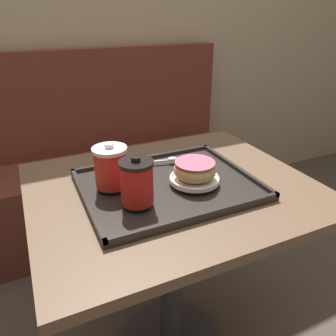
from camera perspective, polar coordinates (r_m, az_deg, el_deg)
name	(u,v)px	position (r m, az deg, el deg)	size (l,w,h in m)	color
wall_behind	(80,5)	(1.91, -15.15, 25.77)	(8.00, 0.05, 2.40)	tan
booth_bench	(102,179)	(1.88, -11.46, -1.91)	(1.52, 0.44, 1.00)	brown
cafe_table	(172,232)	(1.07, 0.71, -11.01)	(0.82, 0.69, 0.71)	brown
serving_tray	(168,185)	(0.96, 0.00, -3.06)	(0.49, 0.39, 0.02)	#282321
coffee_cup_front	(137,182)	(0.82, -5.46, -2.42)	(0.09, 0.09, 0.13)	red
coffee_cup_rear	(111,167)	(0.91, -9.92, 0.23)	(0.10, 0.10, 0.13)	red
plate_with_chocolate_donut	(194,179)	(0.95, 4.62, -1.86)	(0.15, 0.15, 0.01)	white
donut_chocolate_glazed	(195,169)	(0.93, 4.69, -0.21)	(0.12, 0.12, 0.05)	#DBB270
spoon	(167,160)	(1.07, -0.17, 1.49)	(0.14, 0.04, 0.01)	silver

